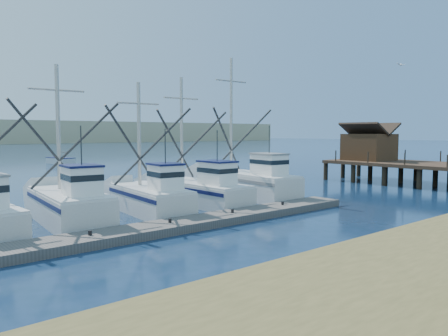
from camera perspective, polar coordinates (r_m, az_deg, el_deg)
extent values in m
plane|color=#0D253C|center=(21.51, 14.96, -8.20)|extent=(500.00, 500.00, 0.00)
cube|color=#57524E|center=(19.89, -14.41, -8.64)|extent=(30.58, 2.31, 0.41)
cylinder|color=black|center=(42.45, 26.37, -1.07)|extent=(0.44, 0.44, 1.70)
cube|color=black|center=(42.37, 26.42, 0.27)|extent=(7.00, 20.00, 0.30)
cube|color=#4C331E|center=(45.57, 18.42, 2.62)|extent=(4.00, 4.00, 2.60)
cube|color=silver|center=(24.27, -19.60, -4.97)|extent=(3.29, 7.51, 1.56)
cube|color=white|center=(22.33, -18.05, -1.79)|extent=(1.70, 1.91, 1.50)
cylinder|color=#B7B2A8|center=(25.13, -20.84, 4.87)|extent=(0.22, 0.22, 6.79)
cube|color=silver|center=(26.03, -9.66, -4.28)|extent=(3.08, 7.03, 1.44)
cube|color=white|center=(24.35, -7.64, -1.38)|extent=(1.59, 1.79, 1.50)
cylinder|color=#B7B2A8|center=(26.74, -11.03, 4.24)|extent=(0.22, 0.22, 6.28)
cube|color=silver|center=(29.19, -3.77, -3.30)|extent=(2.59, 9.14, 1.38)
cube|color=white|center=(27.18, -0.90, -0.83)|extent=(1.48, 2.23, 1.50)
cylinder|color=#B7B2A8|center=(30.19, -5.56, 5.02)|extent=(0.22, 0.22, 7.10)
cube|color=silver|center=(32.23, 2.80, -2.26)|extent=(3.44, 9.64, 1.70)
cube|color=white|center=(30.35, 5.90, 0.33)|extent=(1.74, 2.42, 1.50)
cylinder|color=#B7B2A8|center=(33.23, 0.94, 6.86)|extent=(0.22, 0.22, 8.61)
cube|color=silver|center=(70.35, -20.59, 0.87)|extent=(2.70, 5.49, 0.90)
cylinder|color=#B7B2A8|center=(70.51, -20.77, 4.17)|extent=(0.12, 0.12, 7.20)
sphere|color=white|center=(37.50, 22.12, 12.37)|extent=(0.20, 0.20, 0.20)
cube|color=white|center=(37.24, 21.89, 12.46)|extent=(0.50, 0.12, 0.13)
cube|color=white|center=(37.77, 22.34, 12.34)|extent=(0.50, 0.12, 0.13)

